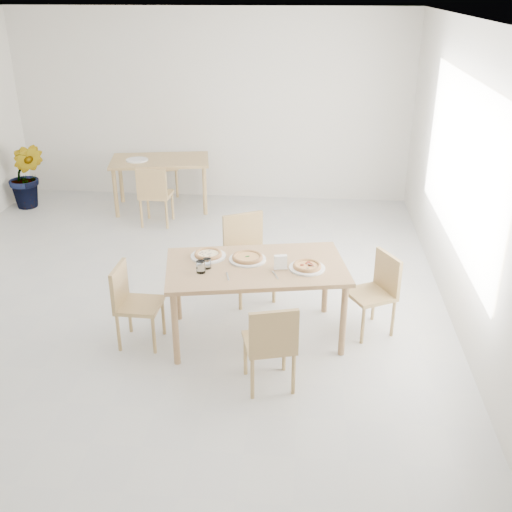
# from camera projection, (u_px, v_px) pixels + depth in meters

# --- Properties ---
(room) EXTENTS (7.28, 7.00, 7.00)m
(room) POSITION_uv_depth(u_px,v_px,m) (461.00, 164.00, 5.78)
(room) COLOR beige
(room) RESTS_ON ground
(main_table) EXTENTS (1.77, 1.21, 0.75)m
(main_table) POSITION_uv_depth(u_px,v_px,m) (256.00, 272.00, 5.48)
(main_table) COLOR tan
(main_table) RESTS_ON ground
(chair_south) EXTENTS (0.49, 0.49, 0.80)m
(chair_south) POSITION_uv_depth(u_px,v_px,m) (271.00, 342.00, 4.81)
(chair_south) COLOR tan
(chair_south) RESTS_ON ground
(chair_north) EXTENTS (0.60, 0.60, 0.90)m
(chair_north) POSITION_uv_depth(u_px,v_px,m) (247.00, 251.00, 6.30)
(chair_north) COLOR tan
(chair_north) RESTS_ON ground
(chair_west) EXTENTS (0.40, 0.40, 0.78)m
(chair_west) POSITION_uv_depth(u_px,v_px,m) (131.00, 299.00, 5.48)
(chair_west) COLOR tan
(chair_west) RESTS_ON ground
(chair_east) EXTENTS (0.53, 0.53, 0.79)m
(chair_east) POSITION_uv_depth(u_px,v_px,m) (377.00, 288.00, 5.67)
(chair_east) COLOR tan
(chair_east) RESTS_ON ground
(plate_margherita) EXTENTS (0.34, 0.34, 0.02)m
(plate_margherita) POSITION_uv_depth(u_px,v_px,m) (247.00, 259.00, 5.54)
(plate_margherita) COLOR white
(plate_margherita) RESTS_ON main_table
(plate_mushroom) EXTENTS (0.33, 0.33, 0.02)m
(plate_mushroom) POSITION_uv_depth(u_px,v_px,m) (208.00, 256.00, 5.60)
(plate_mushroom) COLOR white
(plate_mushroom) RESTS_ON main_table
(plate_pepperoni) EXTENTS (0.33, 0.33, 0.02)m
(plate_pepperoni) POSITION_uv_depth(u_px,v_px,m) (307.00, 268.00, 5.37)
(plate_pepperoni) COLOR white
(plate_pepperoni) RESTS_ON main_table
(pizza_margherita) EXTENTS (0.30, 0.30, 0.03)m
(pizza_margherita) POSITION_uv_depth(u_px,v_px,m) (247.00, 257.00, 5.53)
(pizza_margherita) COLOR tan
(pizza_margherita) RESTS_ON plate_margherita
(pizza_mushroom) EXTENTS (0.26, 0.26, 0.03)m
(pizza_mushroom) POSITION_uv_depth(u_px,v_px,m) (208.00, 254.00, 5.59)
(pizza_mushroom) COLOR tan
(pizza_mushroom) RESTS_ON plate_mushroom
(pizza_pepperoni) EXTENTS (0.27, 0.27, 0.03)m
(pizza_pepperoni) POSITION_uv_depth(u_px,v_px,m) (307.00, 266.00, 5.36)
(pizza_pepperoni) COLOR tan
(pizza_pepperoni) RESTS_ON plate_pepperoni
(tumbler_a) EXTENTS (0.08, 0.08, 0.11)m
(tumbler_a) POSITION_uv_depth(u_px,v_px,m) (201.00, 267.00, 5.29)
(tumbler_a) COLOR white
(tumbler_a) RESTS_ON main_table
(tumbler_b) EXTENTS (0.07, 0.07, 0.09)m
(tumbler_b) POSITION_uv_depth(u_px,v_px,m) (207.00, 263.00, 5.37)
(tumbler_b) COLOR white
(tumbler_b) RESTS_ON main_table
(napkin_holder) EXTENTS (0.13, 0.09, 0.14)m
(napkin_holder) POSITION_uv_depth(u_px,v_px,m) (281.00, 263.00, 5.34)
(napkin_holder) COLOR silver
(napkin_holder) RESTS_ON main_table
(fork_a) EXTENTS (0.05, 0.16, 0.01)m
(fork_a) POSITION_uv_depth(u_px,v_px,m) (228.00, 277.00, 5.23)
(fork_a) COLOR silver
(fork_a) RESTS_ON main_table
(fork_b) EXTENTS (0.07, 0.16, 0.01)m
(fork_b) POSITION_uv_depth(u_px,v_px,m) (275.00, 275.00, 5.25)
(fork_b) COLOR silver
(fork_b) RESTS_ON main_table
(second_table) EXTENTS (1.53, 1.05, 0.75)m
(second_table) POSITION_uv_depth(u_px,v_px,m) (160.00, 165.00, 8.74)
(second_table) COLOR tan
(second_table) RESTS_ON ground
(chair_back_s) EXTENTS (0.42, 0.42, 0.84)m
(chair_back_s) POSITION_uv_depth(u_px,v_px,m) (154.00, 192.00, 8.16)
(chair_back_s) COLOR tan
(chair_back_s) RESTS_ON ground
(chair_back_n) EXTENTS (0.56, 0.56, 0.91)m
(chair_back_n) POSITION_uv_depth(u_px,v_px,m) (162.00, 161.00, 9.46)
(chair_back_n) COLOR tan
(chair_back_n) RESTS_ON ground
(plate_empty) EXTENTS (0.32, 0.32, 0.02)m
(plate_empty) POSITION_uv_depth(u_px,v_px,m) (137.00, 160.00, 8.64)
(plate_empty) COLOR white
(plate_empty) RESTS_ON second_table
(potted_plant) EXTENTS (0.61, 0.52, 0.98)m
(potted_plant) POSITION_uv_depth(u_px,v_px,m) (27.00, 176.00, 8.85)
(potted_plant) COLOR #33681F
(potted_plant) RESTS_ON ground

